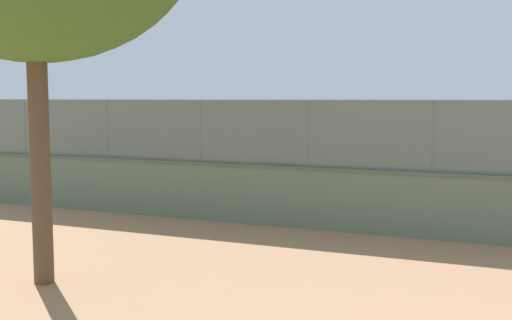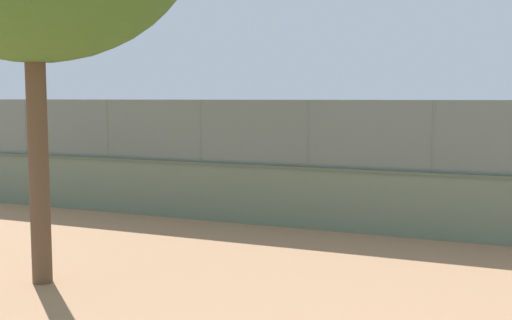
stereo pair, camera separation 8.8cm
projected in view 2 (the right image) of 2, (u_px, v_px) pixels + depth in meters
name	position (u px, v px, depth m)	size (l,w,h in m)	color
ground_plane	(344.00, 179.00, 26.43)	(260.00, 260.00, 0.00)	tan
perimeter_wall	(201.00, 190.00, 17.52)	(25.73, 0.85, 1.63)	slate
fence_panel_on_wall	(201.00, 131.00, 17.35)	(25.28, 0.57, 1.74)	slate
player_foreground_swinging	(232.00, 170.00, 21.85)	(1.09, 0.82, 1.52)	#B2B2B2
player_near_wall_returning	(267.00, 178.00, 19.44)	(0.88, 0.96, 1.56)	black
player_at_service_line	(327.00, 174.00, 20.99)	(1.02, 0.87, 1.45)	#591919
sports_ball	(201.00, 166.00, 21.27)	(0.20, 0.20, 0.20)	orange
courtside_bench	(188.00, 192.00, 19.52)	(1.61, 0.41, 0.87)	brown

